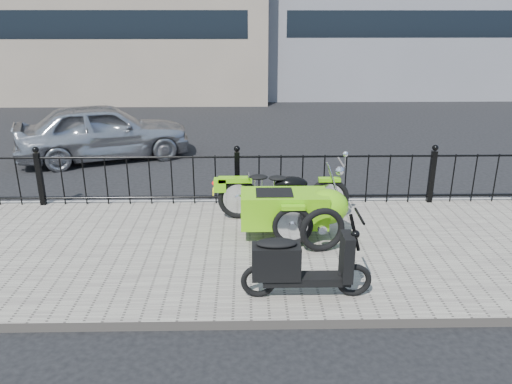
{
  "coord_description": "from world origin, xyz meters",
  "views": [
    {
      "loc": [
        0.17,
        -7.17,
        3.36
      ],
      "look_at": [
        0.31,
        -0.1,
        0.83
      ],
      "focal_mm": 35.0,
      "sensor_mm": 36.0,
      "label": 1
    }
  ],
  "objects_px": {
    "motorcycle_sidecar": "(295,205)",
    "sedan_car": "(104,131)",
    "scooter": "(298,265)",
    "spare_tire": "(322,230)"
  },
  "relations": [
    {
      "from": "sedan_car",
      "to": "spare_tire",
      "type": "bearing_deg",
      "value": -160.33
    },
    {
      "from": "spare_tire",
      "to": "sedan_car",
      "type": "bearing_deg",
      "value": 129.86
    },
    {
      "from": "motorcycle_sidecar",
      "to": "scooter",
      "type": "relative_size",
      "value": 1.44
    },
    {
      "from": "scooter",
      "to": "sedan_car",
      "type": "height_order",
      "value": "sedan_car"
    },
    {
      "from": "motorcycle_sidecar",
      "to": "spare_tire",
      "type": "bearing_deg",
      "value": -62.77
    },
    {
      "from": "spare_tire",
      "to": "motorcycle_sidecar",
      "type": "bearing_deg",
      "value": 117.23
    },
    {
      "from": "scooter",
      "to": "spare_tire",
      "type": "xyz_separation_m",
      "value": [
        0.47,
        1.21,
        -0.08
      ]
    },
    {
      "from": "spare_tire",
      "to": "scooter",
      "type": "bearing_deg",
      "value": -111.37
    },
    {
      "from": "motorcycle_sidecar",
      "to": "sedan_car",
      "type": "height_order",
      "value": "sedan_car"
    },
    {
      "from": "motorcycle_sidecar",
      "to": "sedan_car",
      "type": "bearing_deg",
      "value": 131.3
    }
  ]
}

